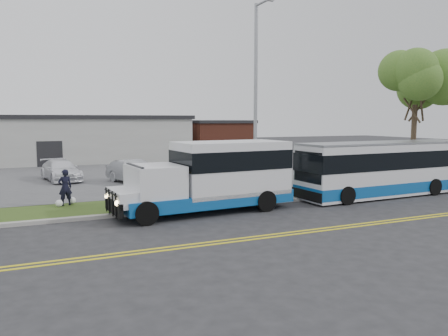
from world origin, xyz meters
name	(u,v)px	position (x,y,z in m)	size (l,w,h in m)	color
ground	(223,213)	(0.00, 0.00, 0.00)	(140.00, 140.00, 0.00)	#28282B
lane_line_north	(268,235)	(0.00, -3.85, 0.01)	(70.00, 0.12, 0.01)	yellow
lane_line_south	(272,237)	(0.00, -4.15, 0.01)	(70.00, 0.12, 0.01)	yellow
curb	(213,207)	(0.00, 1.10, 0.07)	(80.00, 0.30, 0.15)	#9E9B93
verge	(199,201)	(0.00, 2.90, 0.05)	(80.00, 3.30, 0.10)	#37511B
parking_lot	(136,170)	(0.00, 17.00, 0.05)	(80.00, 25.00, 0.10)	#4C4C4F
commercial_building	(47,139)	(-6.00, 27.00, 2.18)	(25.40, 10.40, 4.35)	#9E9E99
brick_wing	(215,139)	(10.50, 26.00, 1.96)	(6.30, 7.30, 3.90)	brown
tree_east	(416,82)	(14.00, 3.00, 6.20)	(5.20, 5.20, 8.33)	#382D1E
streetlight_near	(256,94)	(3.00, 2.73, 5.23)	(0.35, 1.53, 9.50)	gray
shuttle_bus	(215,174)	(-0.09, 0.65, 1.61)	(8.01, 3.12, 3.01)	#0D4C92
transit_bus	(386,168)	(9.54, 0.60, 1.42)	(10.24, 2.80, 2.82)	silver
pedestrian	(65,187)	(-6.03, 4.00, 0.92)	(0.60, 0.39, 1.65)	black
parked_car_a	(134,172)	(-1.71, 9.72, 0.81)	(1.50, 4.29, 1.41)	#A0A3A7
parked_car_b	(61,170)	(-5.70, 12.73, 0.76)	(1.84, 4.51, 1.31)	white
grocery_bag_left	(59,203)	(-6.33, 3.75, 0.26)	(0.32, 0.32, 0.32)	white
grocery_bag_right	(72,200)	(-5.73, 4.25, 0.26)	(0.32, 0.32, 0.32)	white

